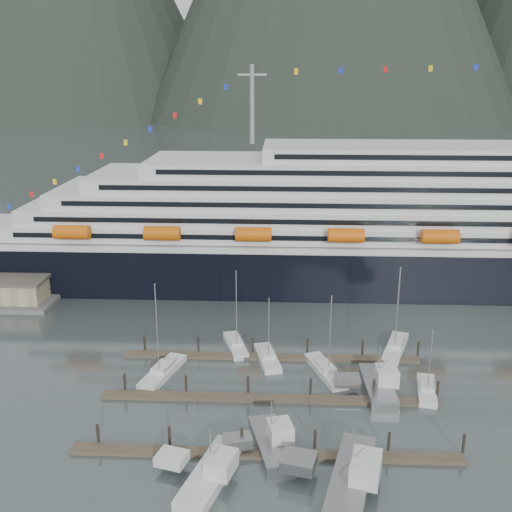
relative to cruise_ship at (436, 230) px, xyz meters
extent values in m
plane|color=#3F4A4A|center=(-30.03, -54.94, -12.04)|extent=(1600.00, 1600.00, 0.00)
cube|color=black|center=(-5.03, 0.06, -8.04)|extent=(210.00, 28.00, 12.00)
cube|color=silver|center=(-5.03, 0.06, -1.54)|extent=(205.80, 27.44, 1.50)
cube|color=silver|center=(-0.03, 0.06, 1.06)|extent=(185.00, 26.00, 3.20)
cube|color=black|center=(-0.03, -12.99, 1.22)|extent=(175.75, 0.20, 1.00)
cube|color=silver|center=(1.97, 0.06, 4.26)|extent=(180.00, 25.00, 3.20)
cube|color=black|center=(1.97, -12.49, 4.42)|extent=(171.00, 0.20, 1.00)
cube|color=silver|center=(3.97, 0.06, 7.46)|extent=(172.00, 24.00, 3.20)
cube|color=black|center=(3.97, -11.99, 7.62)|extent=(163.40, 0.20, 1.00)
cube|color=silver|center=(5.97, 0.06, 10.66)|extent=(160.00, 23.00, 3.20)
cube|color=black|center=(5.97, -11.49, 10.82)|extent=(152.00, 0.20, 1.00)
cube|color=silver|center=(7.97, 0.06, 13.76)|extent=(140.00, 22.00, 3.00)
cube|color=black|center=(7.97, -10.99, 13.91)|extent=(133.00, 0.20, 1.00)
cube|color=silver|center=(9.97, 0.06, 16.76)|extent=(95.00, 20.00, 3.00)
cube|color=black|center=(9.97, -9.99, 16.91)|extent=(90.25, 0.20, 1.00)
cylinder|color=gray|center=(-40.03, 0.06, 26.26)|extent=(1.00, 1.00, 16.00)
cylinder|color=#E25E0B|center=(-75.03, -14.94, 2.46)|extent=(7.00, 2.80, 2.80)
cylinder|color=#E25E0B|center=(-57.03, -14.94, 2.46)|extent=(7.00, 2.80, 2.80)
cylinder|color=#E25E0B|center=(-39.03, -14.94, 2.46)|extent=(7.00, 2.80, 2.80)
cylinder|color=#E25E0B|center=(-21.03, -14.94, 2.46)|extent=(7.00, 2.80, 2.80)
cylinder|color=#E25E0B|center=(-3.03, -14.94, 2.46)|extent=(7.00, 2.80, 2.80)
cube|color=#44392B|center=(-35.03, -64.94, -11.79)|extent=(48.00, 2.00, 0.50)
cylinder|color=black|center=(-56.03, -63.84, -10.64)|extent=(0.36, 0.36, 3.20)
cylinder|color=black|center=(-47.03, -63.84, -10.64)|extent=(0.36, 0.36, 3.20)
cylinder|color=black|center=(-38.03, -63.84, -10.64)|extent=(0.36, 0.36, 3.20)
cylinder|color=black|center=(-29.03, -63.84, -10.64)|extent=(0.36, 0.36, 3.20)
cylinder|color=black|center=(-20.03, -63.84, -10.64)|extent=(0.36, 0.36, 3.20)
cylinder|color=black|center=(-11.03, -63.84, -10.64)|extent=(0.36, 0.36, 3.20)
cube|color=#44392B|center=(-35.03, -51.94, -11.79)|extent=(48.00, 2.00, 0.50)
cylinder|color=black|center=(-56.03, -50.84, -10.64)|extent=(0.36, 0.36, 3.20)
cylinder|color=black|center=(-47.03, -50.84, -10.64)|extent=(0.36, 0.36, 3.20)
cylinder|color=black|center=(-38.03, -50.84, -10.64)|extent=(0.36, 0.36, 3.20)
cylinder|color=black|center=(-29.03, -50.84, -10.64)|extent=(0.36, 0.36, 3.20)
cylinder|color=black|center=(-20.03, -50.84, -10.64)|extent=(0.36, 0.36, 3.20)
cylinder|color=black|center=(-11.03, -50.84, -10.64)|extent=(0.36, 0.36, 3.20)
cube|color=#44392B|center=(-35.03, -38.94, -11.79)|extent=(48.00, 2.00, 0.50)
cylinder|color=black|center=(-56.03, -37.84, -10.64)|extent=(0.36, 0.36, 3.20)
cylinder|color=black|center=(-47.03, -37.84, -10.64)|extent=(0.36, 0.36, 3.20)
cylinder|color=black|center=(-38.03, -37.84, -10.64)|extent=(0.36, 0.36, 3.20)
cylinder|color=black|center=(-29.03, -37.84, -10.64)|extent=(0.36, 0.36, 3.20)
cylinder|color=black|center=(-20.03, -37.84, -10.64)|extent=(0.36, 0.36, 3.20)
cylinder|color=black|center=(-11.03, -37.84, -10.64)|extent=(0.36, 0.36, 3.20)
cube|color=silver|center=(-51.56, -45.30, -11.79)|extent=(5.90, 11.53, 1.56)
cube|color=silver|center=(-51.56, -45.30, -10.75)|extent=(3.24, 4.38, 0.89)
cylinder|color=gray|center=(-51.87, -46.38, -3.84)|extent=(0.18, 0.18, 14.38)
cube|color=silver|center=(-26.37, -43.72, -11.79)|extent=(6.31, 11.60, 1.45)
cube|color=silver|center=(-26.37, -43.72, -10.85)|extent=(3.27, 4.44, 0.83)
cylinder|color=gray|center=(-26.00, -44.79, -4.88)|extent=(0.17, 0.17, 12.47)
cube|color=silver|center=(-41.05, -35.32, -11.79)|extent=(5.16, 10.13, 1.37)
cube|color=silver|center=(-41.05, -35.32, -10.91)|extent=(2.83, 3.84, 0.78)
cylinder|color=gray|center=(-40.78, -36.26, -4.51)|extent=(0.16, 0.16, 13.29)
cube|color=silver|center=(-35.54, -39.84, -11.79)|extent=(4.94, 9.95, 1.49)
cube|color=silver|center=(-35.54, -39.84, -10.82)|extent=(2.86, 3.76, 0.85)
cylinder|color=gray|center=(-35.32, -40.77, -5.92)|extent=(0.17, 0.17, 10.33)
cube|color=silver|center=(-14.08, -34.94, -11.79)|extent=(6.25, 11.46, 1.49)
cube|color=silver|center=(-14.08, -34.94, -10.82)|extent=(3.28, 4.39, 0.85)
cylinder|color=gray|center=(-14.44, -36.00, -4.02)|extent=(0.17, 0.17, 14.12)
cube|color=silver|center=(-12.03, -48.96, -11.79)|extent=(3.96, 9.01, 1.36)
cube|color=silver|center=(-12.03, -48.96, -10.93)|extent=(2.43, 3.33, 0.77)
cylinder|color=gray|center=(-12.17, -49.82, -6.42)|extent=(0.15, 0.15, 9.50)
cube|color=silver|center=(-41.18, -69.56, -11.69)|extent=(7.10, 13.54, 2.01)
cube|color=silver|center=(-45.94, -68.18, -10.43)|extent=(4.08, 3.71, 1.20)
cube|color=silver|center=(-39.93, -69.92, -9.73)|extent=(3.79, 4.54, 2.21)
cube|color=black|center=(-39.93, -69.92, -8.93)|extent=(3.52, 4.24, 0.50)
cylinder|color=gray|center=(-41.18, -69.56, -8.02)|extent=(0.16, 0.16, 5.02)
cube|color=gray|center=(-34.38, -63.42, -11.69)|extent=(6.34, 11.73, 2.03)
cube|color=gray|center=(-38.49, -64.49, -10.41)|extent=(3.96, 3.24, 1.22)
cube|color=silver|center=(-33.30, -63.14, -9.70)|extent=(3.59, 3.96, 2.23)
cube|color=black|center=(-33.30, -63.14, -8.89)|extent=(3.34, 3.69, 0.51)
cylinder|color=gray|center=(-34.38, -63.42, -7.98)|extent=(0.16, 0.16, 5.08)
cube|color=gray|center=(-25.26, -69.94, -11.69)|extent=(7.89, 16.45, 2.28)
cube|color=gray|center=(-31.12, -68.45, -10.22)|extent=(4.61, 4.35, 1.37)
cube|color=silver|center=(-23.71, -70.34, -9.42)|extent=(4.26, 5.42, 2.50)
cube|color=black|center=(-23.71, -70.34, -8.51)|extent=(3.97, 5.05, 0.57)
cylinder|color=gray|center=(-25.26, -69.94, -7.49)|extent=(0.18, 0.18, 5.69)
cube|color=gray|center=(-19.08, -48.65, -11.69)|extent=(4.35, 12.04, 2.16)
cube|color=gray|center=(-23.60, -48.82, -10.31)|extent=(3.78, 2.76, 1.30)
cube|color=silver|center=(-17.89, -48.61, -9.55)|extent=(3.16, 3.68, 2.38)
cube|color=black|center=(-17.89, -48.61, -8.68)|extent=(2.94, 3.44, 0.54)
cylinder|color=gray|center=(-19.08, -48.65, -7.71)|extent=(0.17, 0.17, 5.41)
camera|label=1|loc=(-33.32, -127.54, 32.86)|focal=42.00mm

